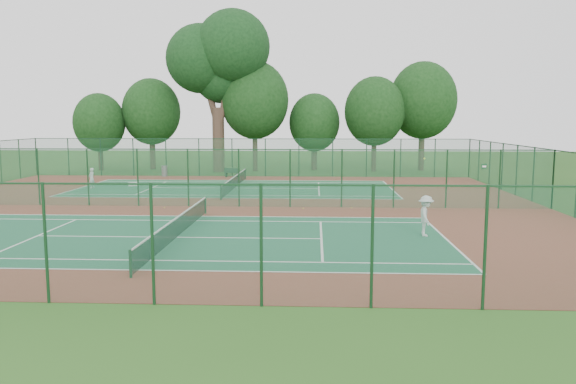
% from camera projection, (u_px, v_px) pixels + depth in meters
% --- Properties ---
extents(ground, '(120.00, 120.00, 0.00)m').
position_uv_depth(ground, '(214.00, 207.00, 33.91)').
color(ground, '#265219').
rests_on(ground, ground).
extents(red_pad, '(40.00, 36.00, 0.01)m').
position_uv_depth(red_pad, '(214.00, 206.00, 33.91)').
color(red_pad, maroon).
rests_on(red_pad, ground).
extents(court_near, '(23.77, 10.97, 0.01)m').
position_uv_depth(court_near, '(178.00, 237.00, 24.99)').
color(court_near, '#1B583A').
rests_on(court_near, red_pad).
extents(court_far, '(23.77, 10.97, 0.01)m').
position_uv_depth(court_far, '(235.00, 188.00, 42.82)').
color(court_far, '#1D5D38').
rests_on(court_far, red_pad).
extents(fence_north, '(40.00, 0.09, 3.50)m').
position_uv_depth(fence_north, '(249.00, 157.00, 51.51)').
color(fence_north, '#1B522C').
rests_on(fence_north, ground).
extents(fence_south, '(40.00, 0.09, 3.50)m').
position_uv_depth(fence_south, '(99.00, 243.00, 15.85)').
color(fence_south, '#1A4E34').
rests_on(fence_south, ground).
extents(fence_east, '(0.09, 36.00, 3.50)m').
position_uv_depth(fence_east, '(553.00, 179.00, 32.72)').
color(fence_east, '#164323').
rests_on(fence_east, ground).
extents(fence_divider, '(40.00, 0.09, 3.50)m').
position_uv_depth(fence_divider, '(213.00, 178.00, 33.68)').
color(fence_divider, '#1C5534').
rests_on(fence_divider, ground).
extents(tennis_net_near, '(0.10, 12.90, 0.97)m').
position_uv_depth(tennis_net_near, '(177.00, 226.00, 24.92)').
color(tennis_net_near, '#163E24').
rests_on(tennis_net_near, ground).
extents(tennis_net_far, '(0.10, 12.90, 0.97)m').
position_uv_depth(tennis_net_far, '(235.00, 181.00, 42.75)').
color(tennis_net_far, '#11311D').
rests_on(tennis_net_far, ground).
extents(player_near, '(0.77, 1.23, 1.84)m').
position_uv_depth(player_near, '(426.00, 216.00, 25.16)').
color(player_near, silver).
rests_on(player_near, court_near).
extents(player_far, '(0.47, 0.63, 1.55)m').
position_uv_depth(player_far, '(92.00, 178.00, 42.63)').
color(player_far, silver).
rests_on(player_far, court_far).
extents(trash_bin, '(0.58, 0.58, 0.98)m').
position_uv_depth(trash_bin, '(165.00, 171.00, 51.65)').
color(trash_bin, slate).
rests_on(trash_bin, red_pad).
extents(bench, '(1.42, 0.75, 0.84)m').
position_uv_depth(bench, '(231.00, 172.00, 50.82)').
color(bench, '#12351E').
rests_on(bench, red_pad).
extents(kit_bag, '(0.82, 0.57, 0.29)m').
position_uv_depth(kit_bag, '(133.00, 184.00, 44.21)').
color(kit_bag, white).
rests_on(kit_bag, red_pad).
extents(stray_ball_a, '(0.07, 0.07, 0.07)m').
position_uv_depth(stray_ball_a, '(303.00, 208.00, 32.99)').
color(stray_ball_a, yellow).
rests_on(stray_ball_a, red_pad).
extents(stray_ball_b, '(0.07, 0.07, 0.07)m').
position_uv_depth(stray_ball_b, '(351.00, 208.00, 33.20)').
color(stray_ball_b, '#C9D230').
rests_on(stray_ball_b, red_pad).
extents(stray_ball_c, '(0.07, 0.07, 0.07)m').
position_uv_depth(stray_ball_c, '(164.00, 207.00, 33.26)').
color(stray_ball_c, yellow).
rests_on(stray_ball_c, red_pad).
extents(big_tree, '(10.32, 7.55, 15.85)m').
position_uv_depth(big_tree, '(219.00, 58.00, 55.13)').
color(big_tree, '#3D2A21').
rests_on(big_tree, ground).
extents(evergreen_row, '(39.00, 5.00, 12.00)m').
position_uv_depth(evergreen_row, '(261.00, 170.00, 57.90)').
color(evergreen_row, black).
rests_on(evergreen_row, ground).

